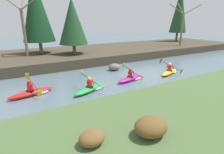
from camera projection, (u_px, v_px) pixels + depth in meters
name	position (u px, v px, depth m)	size (l,w,h in m)	color
ground_plane	(151.00, 74.00, 15.07)	(90.00, 90.00, 0.00)	slate
riverbank_far	(102.00, 52.00, 22.88)	(44.00, 9.99, 0.93)	#473D2D
conifer_tree_far_left	(36.00, 9.00, 18.34)	(3.38, 3.38, 8.03)	#7A664C
conifer_tree_left	(72.00, 22.00, 18.35)	(3.07, 3.07, 5.77)	brown
conifer_tree_mid_left	(180.00, 10.00, 30.02)	(2.91, 2.91, 9.08)	brown
bare_tree_upstream	(24.00, 27.00, 17.30)	(3.41, 3.37, 6.17)	#7A664C
bare_tree_mid_upstream	(182.00, 26.00, 24.86)	(3.31, 3.27, 5.98)	#7A664C
shrub_clump_nearest	(92.00, 138.00, 5.54)	(0.86, 0.71, 0.46)	brown
shrub_clump_second	(151.00, 127.00, 5.97)	(1.20, 1.00, 0.65)	brown
kayaker_lead	(170.00, 72.00, 15.19)	(2.74, 2.00, 1.20)	yellow
kayaker_middle	(132.00, 78.00, 13.51)	(2.78, 2.05, 1.20)	#C61999
kayaker_trailing	(91.00, 88.00, 11.47)	(2.71, 1.97, 1.20)	green
kayaker_far_back	(33.00, 92.00, 10.83)	(2.78, 2.05, 1.20)	red
boulder_midstream	(114.00, 67.00, 16.25)	(1.13, 0.88, 0.64)	slate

